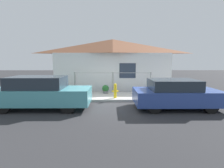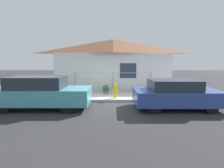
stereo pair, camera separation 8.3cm
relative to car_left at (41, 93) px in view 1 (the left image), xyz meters
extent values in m
plane|color=#2D2D30|center=(3.23, 1.21, -0.72)|extent=(60.00, 60.00, 0.00)
cube|color=#B2AFA8|center=(3.23, 2.35, -0.66)|extent=(24.00, 2.28, 0.12)
cube|color=white|center=(3.23, 4.19, 0.60)|extent=(8.00, 0.12, 2.64)
cube|color=#2D3847|center=(4.23, 4.12, 0.73)|extent=(1.10, 0.04, 1.00)
pyramid|color=#A36647|center=(3.23, 5.23, 2.42)|extent=(8.40, 2.20, 1.01)
cylinder|color=#999993|center=(0.83, 3.34, 0.04)|extent=(0.10, 0.10, 1.29)
cylinder|color=#999993|center=(3.23, 3.34, 0.04)|extent=(0.10, 0.10, 1.29)
cylinder|color=#999993|center=(5.63, 3.34, 0.04)|extent=(0.10, 0.10, 1.29)
cylinder|color=#999993|center=(3.23, 3.34, 0.64)|extent=(4.80, 0.03, 0.03)
cube|color=teal|center=(0.04, 0.00, -0.14)|extent=(4.24, 1.70, 0.68)
cube|color=#232D38|center=(-0.13, 0.00, 0.46)|extent=(2.34, 1.49, 0.52)
cylinder|color=black|center=(1.36, 0.71, -0.40)|extent=(0.64, 0.20, 0.64)
cylinder|color=black|center=(1.35, -0.73, -0.40)|extent=(0.64, 0.20, 0.64)
cylinder|color=black|center=(-1.27, 0.73, -0.40)|extent=(0.64, 0.20, 0.64)
cylinder|color=black|center=(-1.27, -0.72, -0.40)|extent=(0.64, 0.20, 0.64)
cube|color=#2D4793|center=(6.01, 0.00, -0.19)|extent=(3.72, 1.80, 0.63)
cube|color=#232D38|center=(5.86, 0.00, 0.35)|extent=(2.05, 1.58, 0.45)
cylinder|color=black|center=(7.17, 0.77, -0.43)|extent=(0.58, 0.20, 0.58)
cylinder|color=black|center=(7.16, -0.78, -0.43)|extent=(0.58, 0.20, 0.58)
cylinder|color=black|center=(4.87, 0.78, -0.43)|extent=(0.58, 0.20, 0.58)
cylinder|color=black|center=(4.86, -0.77, -0.43)|extent=(0.58, 0.20, 0.58)
cylinder|color=yellow|center=(3.34, 1.67, -0.27)|extent=(0.16, 0.16, 0.67)
sphere|color=yellow|center=(3.34, 1.67, 0.10)|extent=(0.17, 0.17, 0.17)
cylinder|color=yellow|center=(3.22, 1.67, -0.23)|extent=(0.14, 0.07, 0.07)
cylinder|color=yellow|center=(3.45, 1.67, -0.23)|extent=(0.14, 0.07, 0.07)
cylinder|color=slate|center=(2.77, 2.97, -0.53)|extent=(0.29, 0.29, 0.15)
sphere|color=#235B28|center=(2.77, 2.97, -0.29)|extent=(0.42, 0.42, 0.42)
cylinder|color=#9E5638|center=(0.20, 2.87, -0.50)|extent=(0.32, 0.32, 0.21)
sphere|color=#4C8E3D|center=(0.20, 2.87, -0.22)|extent=(0.47, 0.47, 0.47)
camera|label=1|loc=(3.07, -7.63, 1.41)|focal=28.00mm
camera|label=2|loc=(3.15, -7.63, 1.41)|focal=28.00mm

